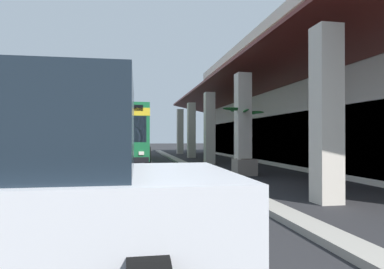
{
  "coord_description": "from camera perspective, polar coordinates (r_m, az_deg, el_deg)",
  "views": [
    {
      "loc": [
        20.25,
        1.27,
        1.48
      ],
      "look_at": [
        4.01,
        4.23,
        1.61
      ],
      "focal_mm": 31.35,
      "sensor_mm": 36.0,
      "label": 1
    }
  ],
  "objects": [
    {
      "name": "potted_palm",
      "position": [
        13.26,
        8.89,
        -3.73
      ],
      "size": [
        1.87,
        1.81,
        2.64
      ],
      "color": "gray",
      "rests_on": "ground"
    },
    {
      "name": "curb_strip",
      "position": [
        18.48,
        -1.63,
        -4.87
      ],
      "size": [
        34.13,
        0.5,
        0.12
      ],
      "primitive_type": "cube",
      "color": "#9E998E",
      "rests_on": "ground"
    },
    {
      "name": "transit_bus",
      "position": [
        21.02,
        -11.59,
        0.56
      ],
      "size": [
        11.23,
        2.89,
        3.34
      ],
      "color": "#196638",
      "rests_on": "ground"
    },
    {
      "name": "plaza_building",
      "position": [
        22.18,
        23.93,
        5.89
      ],
      "size": [
        28.74,
        13.86,
        7.84
      ],
      "color": "beige",
      "rests_on": "ground"
    },
    {
      "name": "ground",
      "position": [
        21.39,
        8.06,
        -4.43
      ],
      "size": [
        120.0,
        120.0,
        0.0
      ],
      "primitive_type": "plane",
      "color": "#262628"
    },
    {
      "name": "parked_sedan_charcoal",
      "position": [
        27.54,
        -27.02,
        -1.93
      ],
      "size": [
        4.54,
        2.27,
        1.47
      ],
      "color": "#232328",
      "rests_on": "ground"
    },
    {
      "name": "pedestrian",
      "position": [
        13.51,
        -22.0,
        -2.65
      ],
      "size": [
        0.36,
        0.65,
        1.7
      ],
      "color": "navy",
      "rests_on": "ground"
    }
  ]
}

